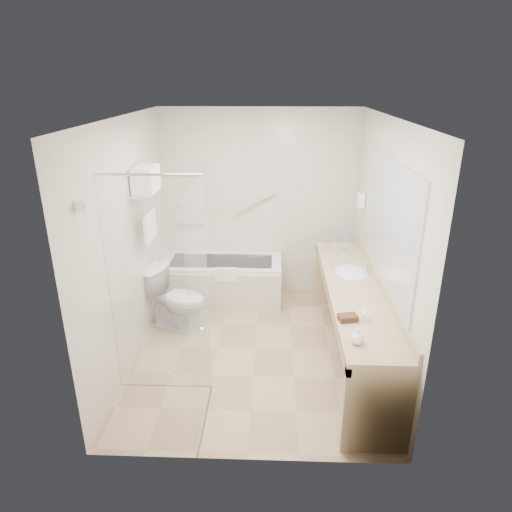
{
  "coord_description": "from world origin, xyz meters",
  "views": [
    {
      "loc": [
        0.18,
        -4.38,
        2.85
      ],
      "look_at": [
        0.0,
        0.3,
        1.0
      ],
      "focal_mm": 32.0,
      "sensor_mm": 36.0,
      "label": 1
    }
  ],
  "objects_px": {
    "toilet": "(177,300)",
    "amenity_basket": "(348,318)",
    "vanity_counter": "(353,306)",
    "bathtub": "(222,280)",
    "water_bottle_left": "(335,244)"
  },
  "relations": [
    {
      "from": "toilet",
      "to": "amenity_basket",
      "type": "bearing_deg",
      "value": -104.26
    },
    {
      "from": "bathtub",
      "to": "amenity_basket",
      "type": "relative_size",
      "value": 9.87
    },
    {
      "from": "toilet",
      "to": "water_bottle_left",
      "type": "distance_m",
      "value": 2.03
    },
    {
      "from": "water_bottle_left",
      "to": "amenity_basket",
      "type": "bearing_deg",
      "value": -93.3
    },
    {
      "from": "vanity_counter",
      "to": "bathtub",
      "type": "bearing_deg",
      "value": 137.65
    },
    {
      "from": "vanity_counter",
      "to": "water_bottle_left",
      "type": "bearing_deg",
      "value": 94.11
    },
    {
      "from": "amenity_basket",
      "to": "toilet",
      "type": "bearing_deg",
      "value": 144.79
    },
    {
      "from": "amenity_basket",
      "to": "bathtub",
      "type": "bearing_deg",
      "value": 123.04
    },
    {
      "from": "water_bottle_left",
      "to": "toilet",
      "type": "bearing_deg",
      "value": -166.43
    },
    {
      "from": "amenity_basket",
      "to": "water_bottle_left",
      "type": "relative_size",
      "value": 0.85
    },
    {
      "from": "amenity_basket",
      "to": "water_bottle_left",
      "type": "distance_m",
      "value": 1.73
    },
    {
      "from": "water_bottle_left",
      "to": "bathtub",
      "type": "bearing_deg",
      "value": 166.56
    },
    {
      "from": "vanity_counter",
      "to": "water_bottle_left",
      "type": "distance_m",
      "value": 1.09
    },
    {
      "from": "bathtub",
      "to": "toilet",
      "type": "distance_m",
      "value": 0.93
    },
    {
      "from": "vanity_counter",
      "to": "toilet",
      "type": "distance_m",
      "value": 2.08
    }
  ]
}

